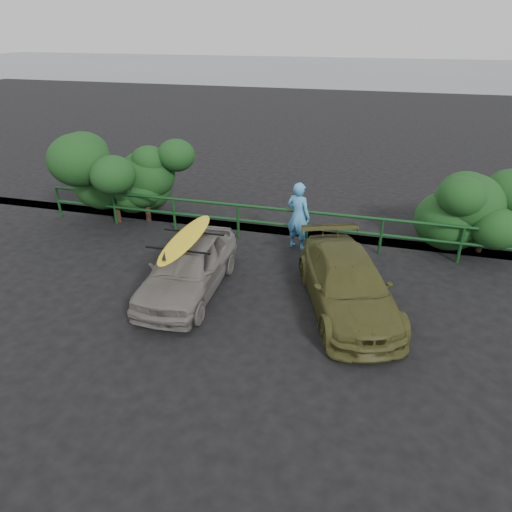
{
  "coord_description": "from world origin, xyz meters",
  "views": [
    {
      "loc": [
        2.7,
        -6.59,
        5.57
      ],
      "look_at": [
        0.3,
        2.17,
        0.95
      ],
      "focal_mm": 32.0,
      "sensor_mm": 36.0,
      "label": 1
    }
  ],
  "objects": [
    {
      "name": "ground",
      "position": [
        0.0,
        0.0,
        0.0
      ],
      "size": [
        80.0,
        80.0,
        0.0
      ],
      "primitive_type": "plane",
      "color": "black"
    },
    {
      "name": "ocean",
      "position": [
        0.0,
        60.0,
        0.0
      ],
      "size": [
        200.0,
        200.0,
        0.0
      ],
      "primitive_type": "plane",
      "color": "#545F67",
      "rests_on": "ground"
    },
    {
      "name": "guardrail",
      "position": [
        0.0,
        5.0,
        0.52
      ],
      "size": [
        14.0,
        0.08,
        1.04
      ],
      "primitive_type": null,
      "color": "#12421A",
      "rests_on": "ground"
    },
    {
      "name": "shrub_left",
      "position": [
        -4.8,
        5.4,
        1.29
      ],
      "size": [
        3.2,
        2.4,
        2.58
      ],
      "primitive_type": null,
      "color": "#194319",
      "rests_on": "ground"
    },
    {
      "name": "shrub_right",
      "position": [
        5.0,
        5.5,
        0.99
      ],
      "size": [
        3.2,
        2.4,
        1.98
      ],
      "primitive_type": null,
      "color": "#194319",
      "rests_on": "ground"
    },
    {
      "name": "sedan",
      "position": [
        -1.21,
        1.84,
        0.63
      ],
      "size": [
        1.59,
        3.75,
        1.26
      ],
      "primitive_type": "imported",
      "rotation": [
        0.0,
        0.0,
        0.03
      ],
      "color": "slate",
      "rests_on": "ground"
    },
    {
      "name": "olive_vehicle",
      "position": [
        2.37,
        2.09,
        0.59
      ],
      "size": [
        2.92,
        4.38,
        1.18
      ],
      "primitive_type": "imported",
      "rotation": [
        0.0,
        0.0,
        0.34
      ],
      "color": "#484820",
      "rests_on": "ground"
    },
    {
      "name": "man",
      "position": [
        0.78,
        4.77,
        0.94
      ],
      "size": [
        0.81,
        0.67,
        1.89
      ],
      "primitive_type": "imported",
      "rotation": [
        0.0,
        0.0,
        2.77
      ],
      "color": "#4596D0",
      "rests_on": "ground"
    },
    {
      "name": "roof_rack",
      "position": [
        -1.21,
        1.84,
        1.29
      ],
      "size": [
        1.49,
        1.06,
        0.05
      ],
      "primitive_type": null,
      "rotation": [
        0.0,
        0.0,
        0.03
      ],
      "color": "black",
      "rests_on": "sedan"
    },
    {
      "name": "surfboard",
      "position": [
        -1.21,
        1.84,
        1.35
      ],
      "size": [
        0.64,
        2.78,
        0.08
      ],
      "primitive_type": "ellipsoid",
      "rotation": [
        0.0,
        0.0,
        0.03
      ],
      "color": "gold",
      "rests_on": "roof_rack"
    }
  ]
}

